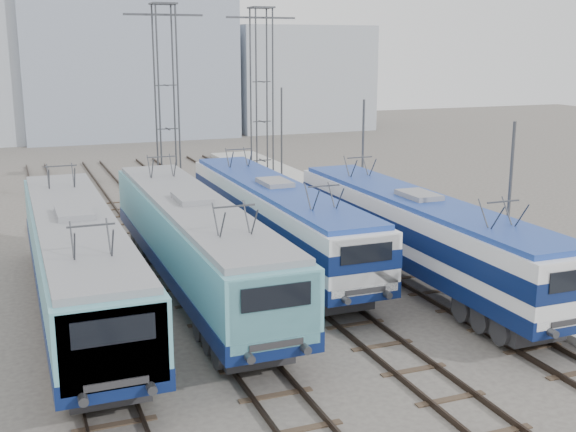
# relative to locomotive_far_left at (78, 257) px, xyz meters

# --- Properties ---
(ground) EXTENTS (160.00, 160.00, 0.00)m
(ground) POSITION_rel_locomotive_far_left_xyz_m (6.75, -6.23, -2.31)
(ground) COLOR #514C47
(platform) EXTENTS (4.00, 70.00, 0.30)m
(platform) POSITION_rel_locomotive_far_left_xyz_m (16.95, 1.77, -2.16)
(platform) COLOR #9E9E99
(platform) RESTS_ON ground
(locomotive_far_left) EXTENTS (2.95, 18.62, 3.50)m
(locomotive_far_left) POSITION_rel_locomotive_far_left_xyz_m (0.00, 0.00, 0.00)
(locomotive_far_left) COLOR #0B1948
(locomotive_far_left) RESTS_ON ground
(locomotive_center_left) EXTENTS (2.96, 18.73, 3.52)m
(locomotive_center_left) POSITION_rel_locomotive_far_left_xyz_m (4.50, 0.85, 0.01)
(locomotive_center_left) COLOR #0B1948
(locomotive_center_left) RESTS_ON ground
(locomotive_center_right) EXTENTS (2.82, 17.82, 3.35)m
(locomotive_center_right) POSITION_rel_locomotive_far_left_xyz_m (9.00, 3.78, -0.04)
(locomotive_center_right) COLOR #0B1948
(locomotive_center_right) RESTS_ON ground
(locomotive_far_right) EXTENTS (2.83, 17.87, 3.36)m
(locomotive_far_right) POSITION_rel_locomotive_far_left_xyz_m (13.50, -1.04, -0.03)
(locomotive_far_right) COLOR #0B1948
(locomotive_far_right) RESTS_ON ground
(catenary_tower_west) EXTENTS (4.50, 1.20, 12.00)m
(catenary_tower_west) POSITION_rel_locomotive_far_left_xyz_m (6.75, 15.77, 4.33)
(catenary_tower_west) COLOR #3F4247
(catenary_tower_west) RESTS_ON ground
(catenary_tower_east) EXTENTS (4.50, 1.20, 12.00)m
(catenary_tower_east) POSITION_rel_locomotive_far_left_xyz_m (13.25, 17.77, 4.33)
(catenary_tower_east) COLOR #3F4247
(catenary_tower_east) RESTS_ON ground
(mast_front) EXTENTS (0.12, 0.12, 7.00)m
(mast_front) POSITION_rel_locomotive_far_left_xyz_m (15.35, -4.23, 1.19)
(mast_front) COLOR #3F4247
(mast_front) RESTS_ON ground
(mast_mid) EXTENTS (0.12, 0.12, 7.00)m
(mast_mid) POSITION_rel_locomotive_far_left_xyz_m (15.35, 7.77, 1.19)
(mast_mid) COLOR #3F4247
(mast_mid) RESTS_ON ground
(mast_rear) EXTENTS (0.12, 0.12, 7.00)m
(mast_rear) POSITION_rel_locomotive_far_left_xyz_m (15.35, 19.77, 1.19)
(mast_rear) COLOR #3F4247
(mast_rear) RESTS_ON ground
(building_center) EXTENTS (22.00, 14.00, 18.00)m
(building_center) POSITION_rel_locomotive_far_left_xyz_m (10.75, 55.77, 6.69)
(building_center) COLOR #8893A7
(building_center) RESTS_ON ground
(building_east) EXTENTS (16.00, 12.00, 12.00)m
(building_east) POSITION_rel_locomotive_far_left_xyz_m (30.75, 55.77, 3.69)
(building_east) COLOR #9CA4AF
(building_east) RESTS_ON ground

